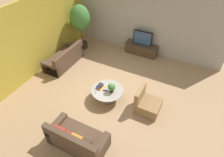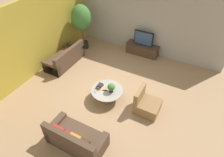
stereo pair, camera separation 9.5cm
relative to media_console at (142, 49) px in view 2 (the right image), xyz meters
The scene contains 14 objects.
ground_plane 2.96m from the media_console, 93.49° to the right, with size 24.00×24.00×0.00m, color #9E7A56.
back_wall_stone 1.29m from the media_console, 119.24° to the left, with size 7.40×0.12×3.00m, color #A39E93.
side_wall_left 4.57m from the media_console, 141.46° to the right, with size 0.12×7.40×3.00m, color gold.
media_console is the anchor object (origin of this frame).
television 0.57m from the media_console, 90.00° to the right, with size 0.89×0.13×0.67m.
coffee_table 3.37m from the media_console, 90.41° to the right, with size 1.14×1.14×0.43m.
couch_by_wall 3.59m from the media_console, 139.29° to the right, with size 0.84×1.89×0.84m.
couch_near_entry 5.43m from the media_console, 89.03° to the right, with size 1.72×0.84×0.84m.
armchair_wicker 3.51m from the media_console, 66.29° to the right, with size 0.80×0.76×0.86m.
potted_palm_tall 3.14m from the media_console, 163.84° to the right, with size 0.91×0.91×2.15m.
potted_plant_tabletop 3.39m from the media_console, 87.53° to the right, with size 0.27×0.27×0.36m.
book_stack 3.38m from the media_console, 95.48° to the right, with size 0.29×0.35×0.13m.
remote_black 3.43m from the media_console, 91.26° to the right, with size 0.04×0.16×0.02m, color black.
remote_silver 3.63m from the media_console, 95.63° to the right, with size 0.04×0.16×0.02m, color gray.
Camera 2 is at (2.71, -4.85, 5.34)m, focal length 32.00 mm.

